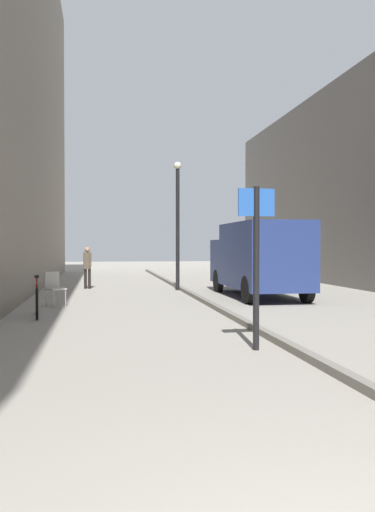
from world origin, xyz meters
The scene contains 8 objects.
ground_plane centered at (0.00, 12.00, 0.00)m, with size 80.00×80.00×0.00m, color gray.
kerb_strip centered at (1.58, 12.00, 0.06)m, with size 0.16×40.00×0.12m, color slate.
pedestrian_main_foreground centered at (-1.89, 18.59, 0.93)m, with size 0.31×0.23×1.61m.
delivery_van centered at (3.64, 14.42, 1.28)m, with size 2.00×5.48×2.38m.
street_sign_post centered at (1.05, 6.23, 1.55)m, with size 0.60×0.10×2.60m.
lamp_post centered at (1.44, 17.37, 2.72)m, with size 0.28×0.28×4.76m.
bicycle_leaning centered at (-2.86, 10.80, 0.38)m, with size 0.26×1.77×0.98m.
cafe_chair_near_window centered at (-2.65, 12.96, 0.55)m, with size 0.61×0.61×0.94m.
Camera 1 is at (-1.39, -1.73, 1.67)m, focal length 36.49 mm.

